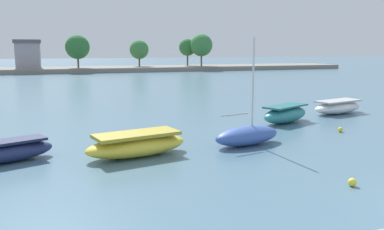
# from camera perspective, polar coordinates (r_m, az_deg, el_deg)

# --- Properties ---
(moored_boat_0) EXTENTS (4.02, 2.71, 0.98)m
(moored_boat_0) POSITION_cam_1_polar(r_m,az_deg,el_deg) (19.91, -24.28, -4.68)
(moored_boat_0) COLOR navy
(moored_boat_0) RESTS_ON ground
(moored_boat_1) EXTENTS (5.27, 2.97, 1.12)m
(moored_boat_1) POSITION_cam_1_polar(r_m,az_deg,el_deg) (19.23, -7.80, -4.20)
(moored_boat_1) COLOR yellow
(moored_boat_1) RESTS_ON ground
(moored_boat_2) EXTENTS (4.25, 2.43, 5.59)m
(moored_boat_2) POSITION_cam_1_polar(r_m,az_deg,el_deg) (21.40, 7.82, -2.86)
(moored_boat_2) COLOR #3856A8
(moored_boat_2) RESTS_ON ground
(moored_boat_3) EXTENTS (4.71, 3.39, 1.20)m
(moored_boat_3) POSITION_cam_1_polar(r_m,az_deg,el_deg) (28.25, 13.07, 0.12)
(moored_boat_3) COLOR teal
(moored_boat_3) RESTS_ON ground
(moored_boat_4) EXTENTS (5.14, 2.93, 1.05)m
(moored_boat_4) POSITION_cam_1_polar(r_m,az_deg,el_deg) (33.36, 19.93, 1.06)
(moored_boat_4) COLOR white
(moored_boat_4) RESTS_ON ground
(mooring_buoy_0) EXTENTS (0.30, 0.30, 0.30)m
(mooring_buoy_0) POSITION_cam_1_polar(r_m,az_deg,el_deg) (26.12, 20.25, -1.94)
(mooring_buoy_0) COLOR yellow
(mooring_buoy_0) RESTS_ON ground
(mooring_buoy_2) EXTENTS (0.31, 0.31, 0.31)m
(mooring_buoy_2) POSITION_cam_1_polar(r_m,az_deg,el_deg) (16.19, 21.73, -8.83)
(mooring_buoy_2) COLOR yellow
(mooring_buoy_2) RESTS_ON ground
(distant_shoreline) EXTENTS (109.11, 12.00, 8.23)m
(distant_shoreline) POSITION_cam_1_polar(r_m,az_deg,el_deg) (89.75, -12.42, 7.23)
(distant_shoreline) COLOR gray
(distant_shoreline) RESTS_ON ground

